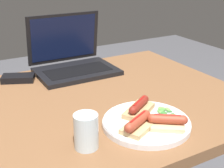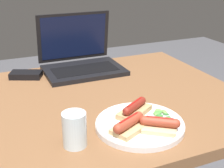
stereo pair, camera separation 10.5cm
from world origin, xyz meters
name	(u,v)px [view 2 (the right image)]	position (x,y,z in m)	size (l,w,h in m)	color
desk	(85,121)	(0.00, 0.00, 0.64)	(1.13, 0.82, 0.72)	brown
laptop	(81,60)	(0.09, 0.31, 0.77)	(0.33, 0.26, 0.24)	black
plate	(140,124)	(0.09, -0.23, 0.73)	(0.26, 0.26, 0.02)	silver
sausage_toast_left	(134,109)	(0.10, -0.18, 0.76)	(0.13, 0.11, 0.04)	tan
sausage_toast_middle	(129,125)	(0.04, -0.26, 0.76)	(0.11, 0.10, 0.04)	tan
sausage_toast_right	(160,125)	(0.12, -0.29, 0.76)	(0.12, 0.11, 0.04)	#D6B784
salad_pile	(160,113)	(0.17, -0.21, 0.74)	(0.05, 0.08, 0.01)	#709E4C
drinking_glass	(75,130)	(-0.11, -0.25, 0.77)	(0.06, 0.06, 0.09)	silver
external_drive	(26,75)	(-0.14, 0.31, 0.73)	(0.14, 0.11, 0.02)	black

